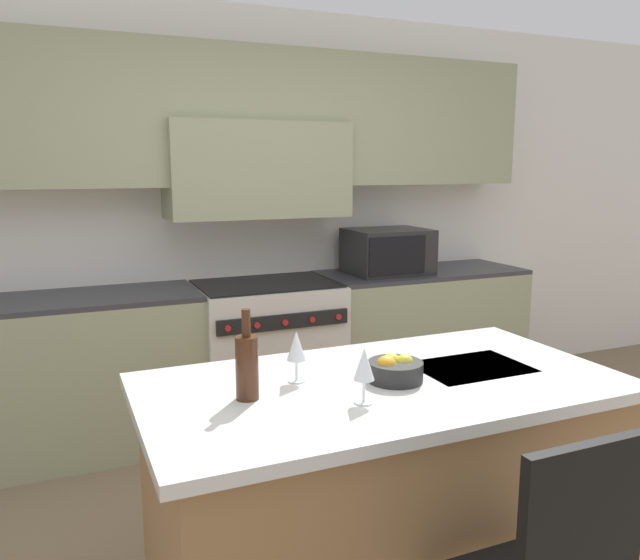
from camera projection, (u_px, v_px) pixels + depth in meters
name	position (u px, v px, depth m)	size (l,w,h in m)	color
back_cabinetry	(251.00, 176.00, 4.11)	(10.00, 0.46, 2.70)	silver
back_counter	(266.00, 352.00, 4.09)	(3.85, 0.62, 0.94)	gray
range_stove	(267.00, 353.00, 4.07)	(0.90, 0.70, 0.94)	beige
microwave	(388.00, 251.00, 4.33)	(0.54, 0.44, 0.31)	black
kitchen_island	(381.00, 489.00, 2.40)	(1.79, 0.94, 0.89)	olive
wine_bottle	(247.00, 365.00, 2.12)	(0.08, 0.08, 0.32)	#422314
wine_glass_near	(364.00, 366.00, 2.07)	(0.07, 0.07, 0.19)	white
wine_glass_far	(296.00, 347.00, 2.29)	(0.07, 0.07, 0.19)	white
fruit_bowl	(395.00, 369.00, 2.31)	(0.21, 0.21, 0.10)	black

